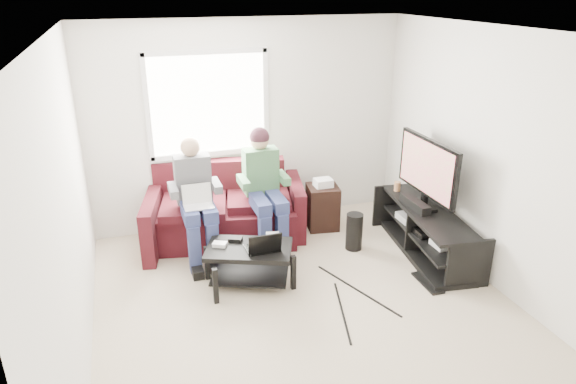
% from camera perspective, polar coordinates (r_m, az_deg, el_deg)
% --- Properties ---
extents(floor, '(4.50, 4.50, 0.00)m').
position_cam_1_polar(floor, '(5.12, 2.43, -13.16)').
color(floor, '#BAAA91').
rests_on(floor, ground).
extents(ceiling, '(4.50, 4.50, 0.00)m').
position_cam_1_polar(ceiling, '(4.19, 3.03, 17.22)').
color(ceiling, white).
rests_on(ceiling, wall_back).
extents(wall_back, '(4.50, 0.00, 4.50)m').
position_cam_1_polar(wall_back, '(6.54, -4.36, 7.43)').
color(wall_back, silver).
rests_on(wall_back, floor).
extents(wall_front, '(4.50, 0.00, 4.50)m').
position_cam_1_polar(wall_front, '(2.78, 20.04, -16.07)').
color(wall_front, silver).
rests_on(wall_front, floor).
extents(wall_left, '(0.00, 4.50, 4.50)m').
position_cam_1_polar(wall_left, '(4.26, -23.34, -2.68)').
color(wall_left, silver).
rests_on(wall_left, floor).
extents(wall_right, '(0.00, 4.50, 4.50)m').
position_cam_1_polar(wall_right, '(5.50, 22.60, 2.86)').
color(wall_right, silver).
rests_on(wall_right, floor).
extents(window, '(1.48, 0.04, 1.28)m').
position_cam_1_polar(window, '(6.36, -8.83, 9.58)').
color(window, white).
rests_on(window, wall_back).
extents(sofa, '(2.13, 1.25, 0.91)m').
position_cam_1_polar(sofa, '(6.38, -6.90, -2.27)').
color(sofa, '#41101A').
rests_on(sofa, floor).
extents(person_left, '(0.40, 0.71, 1.38)m').
position_cam_1_polar(person_left, '(5.83, -10.21, -0.29)').
color(person_left, navy).
rests_on(person_left, sofa).
extents(person_right, '(0.40, 0.71, 1.43)m').
position_cam_1_polar(person_right, '(5.98, -2.69, 1.23)').
color(person_right, navy).
rests_on(person_right, sofa).
extents(laptop_silver, '(0.36, 0.29, 0.24)m').
position_cam_1_polar(laptop_silver, '(5.68, -9.93, -1.06)').
color(laptop_silver, silver).
rests_on(laptop_silver, person_left).
extents(coffee_table, '(1.01, 0.82, 0.44)m').
position_cam_1_polar(coffee_table, '(5.39, -4.33, -7.22)').
color(coffee_table, black).
rests_on(coffee_table, floor).
extents(laptop_black, '(0.41, 0.37, 0.24)m').
position_cam_1_polar(laptop_black, '(5.24, -2.91, -5.19)').
color(laptop_black, black).
rests_on(laptop_black, coffee_table).
extents(controller_a, '(0.17, 0.14, 0.04)m').
position_cam_1_polar(controller_a, '(5.38, -7.60, -5.78)').
color(controller_a, silver).
rests_on(controller_a, coffee_table).
extents(controller_b, '(0.17, 0.14, 0.04)m').
position_cam_1_polar(controller_b, '(5.46, -5.86, -5.24)').
color(controller_b, black).
rests_on(controller_b, coffee_table).
extents(controller_c, '(0.16, 0.12, 0.04)m').
position_cam_1_polar(controller_c, '(5.52, -1.73, -4.80)').
color(controller_c, gray).
rests_on(controller_c, coffee_table).
extents(tv_stand, '(0.72, 1.73, 0.55)m').
position_cam_1_polar(tv_stand, '(6.22, 15.04, -4.50)').
color(tv_stand, black).
rests_on(tv_stand, floor).
extents(tv, '(0.12, 1.10, 0.81)m').
position_cam_1_polar(tv, '(6.00, 15.23, 2.45)').
color(tv, black).
rests_on(tv, tv_stand).
extents(soundbar, '(0.12, 0.50, 0.10)m').
position_cam_1_polar(soundbar, '(6.09, 13.91, -1.29)').
color(soundbar, black).
rests_on(soundbar, tv_stand).
extents(drink_cup, '(0.08, 0.08, 0.12)m').
position_cam_1_polar(drink_cup, '(6.54, 12.05, 0.62)').
color(drink_cup, '#A47046').
rests_on(drink_cup, tv_stand).
extents(console_white, '(0.30, 0.22, 0.06)m').
position_cam_1_polar(console_white, '(5.90, 17.18, -5.47)').
color(console_white, silver).
rests_on(console_white, tv_stand).
extents(console_grey, '(0.34, 0.26, 0.08)m').
position_cam_1_polar(console_grey, '(6.41, 13.69, -2.70)').
color(console_grey, gray).
rests_on(console_grey, tv_stand).
extents(console_black, '(0.38, 0.30, 0.07)m').
position_cam_1_polar(console_black, '(6.15, 15.36, -4.03)').
color(console_black, black).
rests_on(console_black, tv_stand).
extents(subwoofer, '(0.20, 0.20, 0.45)m').
position_cam_1_polar(subwoofer, '(6.16, 7.37, -4.38)').
color(subwoofer, black).
rests_on(subwoofer, floor).
extents(keyboard_floor, '(0.16, 0.45, 0.02)m').
position_cam_1_polar(keyboard_floor, '(5.73, 15.26, -9.69)').
color(keyboard_floor, black).
rests_on(keyboard_floor, floor).
extents(end_table, '(0.38, 0.38, 0.67)m').
position_cam_1_polar(end_table, '(6.62, 3.86, -1.55)').
color(end_table, black).
rests_on(end_table, floor).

